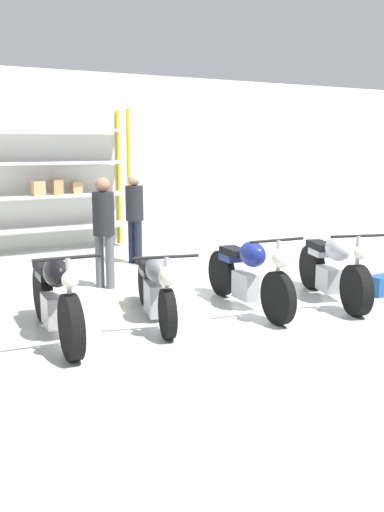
# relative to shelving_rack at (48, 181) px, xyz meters

# --- Properties ---
(ground_plane) EXTENTS (30.00, 30.00, 0.00)m
(ground_plane) POSITION_rel_shelving_rack_xyz_m (0.52, -5.33, -1.43)
(ground_plane) COLOR silver
(back_wall) EXTENTS (30.00, 0.08, 3.60)m
(back_wall) POSITION_rel_shelving_rack_xyz_m (0.52, 0.37, 0.37)
(back_wall) COLOR silver
(back_wall) RESTS_ON ground_plane
(shelving_rack) EXTENTS (3.37, 0.63, 2.84)m
(shelving_rack) POSITION_rel_shelving_rack_xyz_m (0.00, 0.00, 0.00)
(shelving_rack) COLOR gold
(shelving_rack) RESTS_ON ground_plane
(motorcycle_black) EXTENTS (0.68, 2.14, 1.05)m
(motorcycle_black) POSITION_rel_shelving_rack_xyz_m (-1.38, -5.23, -0.96)
(motorcycle_black) COLOR black
(motorcycle_black) RESTS_ON ground_plane
(motorcycle_grey) EXTENTS (0.83, 1.97, 0.93)m
(motorcycle_grey) POSITION_rel_shelving_rack_xyz_m (-0.12, -5.18, -1.00)
(motorcycle_grey) COLOR black
(motorcycle_grey) RESTS_ON ground_plane
(motorcycle_blue) EXTENTS (0.72, 2.13, 1.03)m
(motorcycle_blue) POSITION_rel_shelving_rack_xyz_m (1.14, -5.34, -0.94)
(motorcycle_blue) COLOR black
(motorcycle_blue) RESTS_ON ground_plane
(motorcycle_silver) EXTENTS (0.93, 2.01, 1.02)m
(motorcycle_silver) POSITION_rel_shelving_rack_xyz_m (2.39, -5.55, -0.98)
(motorcycle_silver) COLOR black
(motorcycle_silver) RESTS_ON ground_plane
(person_browsing) EXTENTS (0.40, 0.40, 1.62)m
(person_browsing) POSITION_rel_shelving_rack_xyz_m (1.03, -1.91, -0.48)
(person_browsing) COLOR #1E2338
(person_browsing) RESTS_ON ground_plane
(person_near_rack) EXTENTS (0.45, 0.45, 1.66)m
(person_near_rack) POSITION_rel_shelving_rack_xyz_m (-0.09, -3.34, -0.45)
(person_near_rack) COLOR #595960
(person_near_rack) RESTS_ON ground_plane
(toolbox) EXTENTS (0.44, 0.26, 0.28)m
(toolbox) POSITION_rel_shelving_rack_xyz_m (3.26, -5.68, -1.29)
(toolbox) COLOR #1E4C8C
(toolbox) RESTS_ON ground_plane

